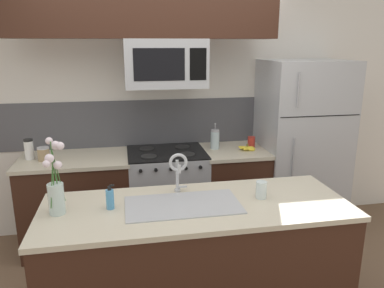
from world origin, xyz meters
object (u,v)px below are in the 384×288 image
(microwave, at_px, (165,63))
(coffee_tin, at_px, (251,142))
(storage_jar_medium, at_px, (44,154))
(banana_bunch, at_px, (247,148))
(refrigerator, at_px, (300,146))
(flower_vase, at_px, (56,189))
(sink_faucet, at_px, (178,168))
(stove_range, at_px, (167,195))
(drinking_glass, at_px, (261,190))
(storage_jar_tall, at_px, (29,149))
(french_press, at_px, (215,139))
(dish_soap_bottle, at_px, (110,199))

(microwave, distance_m, coffee_tin, 1.20)
(storage_jar_medium, xyz_separation_m, banana_bunch, (1.95, -0.02, -0.04))
(refrigerator, height_order, flower_vase, refrigerator)
(storage_jar_medium, height_order, coffee_tin, storage_jar_medium)
(storage_jar_medium, relative_size, sink_faucet, 0.41)
(stove_range, distance_m, drinking_glass, 1.42)
(stove_range, height_order, storage_jar_tall, storage_jar_tall)
(microwave, bearing_deg, storage_jar_tall, 177.85)
(french_press, distance_m, dish_soap_bottle, 1.63)
(sink_faucet, relative_size, dish_soap_bottle, 1.85)
(flower_vase, bearing_deg, drinking_glass, -0.34)
(storage_jar_medium, relative_size, banana_bunch, 0.66)
(drinking_glass, distance_m, flower_vase, 1.36)
(stove_range, distance_m, banana_bunch, 0.94)
(refrigerator, bearing_deg, drinking_glass, -126.09)
(microwave, bearing_deg, flower_vase, -124.98)
(refrigerator, relative_size, flower_vase, 3.63)
(stove_range, bearing_deg, storage_jar_medium, -178.06)
(sink_faucet, distance_m, flower_vase, 0.82)
(refrigerator, distance_m, storage_jar_medium, 2.56)
(coffee_tin, xyz_separation_m, sink_faucet, (-0.93, -1.10, 0.14))
(stove_range, xyz_separation_m, microwave, (0.00, -0.02, 1.31))
(dish_soap_bottle, relative_size, flower_vase, 0.33)
(sink_faucet, height_order, drinking_glass, sink_faucet)
(microwave, height_order, refrigerator, microwave)
(banana_bunch, distance_m, dish_soap_bottle, 1.76)
(microwave, relative_size, coffee_tin, 6.77)
(microwave, height_order, storage_jar_medium, microwave)
(sink_faucet, xyz_separation_m, drinking_glass, (0.55, -0.18, -0.14))
(french_press, relative_size, drinking_glass, 2.21)
(flower_vase, bearing_deg, sink_faucet, 12.20)
(stove_range, xyz_separation_m, coffee_tin, (0.89, 0.05, 0.50))
(flower_vase, bearing_deg, dish_soap_bottle, 1.49)
(microwave, distance_m, dish_soap_bottle, 1.52)
(storage_jar_medium, distance_m, coffee_tin, 2.03)
(drinking_glass, bearing_deg, french_press, 90.37)
(refrigerator, distance_m, flower_vase, 2.58)
(storage_jar_tall, height_order, flower_vase, flower_vase)
(microwave, distance_m, storage_jar_tall, 1.49)
(storage_jar_medium, distance_m, sink_faucet, 1.50)
(drinking_glass, bearing_deg, stove_range, 112.67)
(drinking_glass, bearing_deg, dish_soap_bottle, 179.08)
(storage_jar_tall, distance_m, sink_faucet, 1.64)
(dish_soap_bottle, height_order, drinking_glass, dish_soap_bottle)
(sink_faucet, bearing_deg, refrigerator, 36.10)
(storage_jar_tall, relative_size, storage_jar_medium, 1.53)
(microwave, relative_size, storage_jar_tall, 3.86)
(coffee_tin, relative_size, dish_soap_bottle, 0.67)
(sink_faucet, bearing_deg, storage_jar_tall, 138.90)
(microwave, relative_size, french_press, 2.79)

